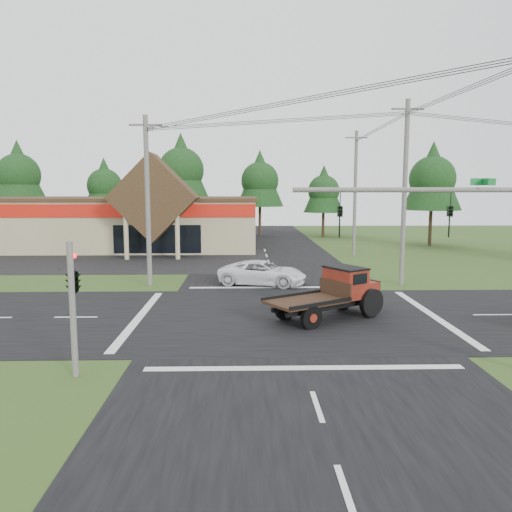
{
  "coord_description": "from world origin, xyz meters",
  "views": [
    {
      "loc": [
        -2.01,
        -23.15,
        6.01
      ],
      "look_at": [
        -1.35,
        5.38,
        2.2
      ],
      "focal_mm": 35.0,
      "sensor_mm": 36.0,
      "label": 1
    }
  ],
  "objects": [
    {
      "name": "traffic_signal_mast",
      "position": [
        5.82,
        -7.5,
        4.43
      ],
      "size": [
        8.12,
        0.24,
        7.0
      ],
      "color": "#595651",
      "rests_on": "ground"
    },
    {
      "name": "tree_row_b",
      "position": [
        -20.0,
        42.0,
        6.7
      ],
      "size": [
        5.6,
        5.6,
        10.1
      ],
      "color": "#332316",
      "rests_on": "ground"
    },
    {
      "name": "cvs_building",
      "position": [
        -15.7,
        29.57,
        2.78
      ],
      "size": [
        30.4,
        18.2,
        9.19
      ],
      "color": "tan",
      "rests_on": "ground"
    },
    {
      "name": "traffic_signal_corner",
      "position": [
        -7.5,
        -7.32,
        3.52
      ],
      "size": [
        0.53,
        2.48,
        4.4
      ],
      "color": "#595651",
      "rests_on": "ground"
    },
    {
      "name": "white_pickup",
      "position": [
        -0.87,
        8.02,
        0.77
      ],
      "size": [
        5.99,
        3.91,
        1.53
      ],
      "primitive_type": "imported",
      "rotation": [
        0.0,
        0.0,
        1.3
      ],
      "color": "white",
      "rests_on": "ground"
    },
    {
      "name": "utility_pole_ne",
      "position": [
        8.0,
        8.0,
        5.89
      ],
      "size": [
        2.0,
        0.3,
        11.5
      ],
      "color": "#595651",
      "rests_on": "ground"
    },
    {
      "name": "antique_flatbed_truck",
      "position": [
        1.8,
        -0.55,
        1.21
      ],
      "size": [
        6.09,
        4.94,
        2.42
      ],
      "primitive_type": null,
      "rotation": [
        0.0,
        0.0,
        -1.01
      ],
      "color": "#57150C",
      "rests_on": "ground"
    },
    {
      "name": "tree_row_d",
      "position": [
        0.0,
        42.0,
        7.38
      ],
      "size": [
        6.16,
        6.16,
        11.11
      ],
      "color": "#332316",
      "rests_on": "ground"
    },
    {
      "name": "tree_side_ne",
      "position": [
        18.0,
        30.0,
        7.38
      ],
      "size": [
        6.16,
        6.16,
        11.11
      ],
      "color": "#332316",
      "rests_on": "ground"
    },
    {
      "name": "ground",
      "position": [
        0.0,
        0.0,
        0.0
      ],
      "size": [
        120.0,
        120.0,
        0.0
      ],
      "primitive_type": "plane",
      "color": "#344B1A",
      "rests_on": "ground"
    },
    {
      "name": "utility_pole_nw",
      "position": [
        -8.0,
        8.0,
        5.39
      ],
      "size": [
        2.0,
        0.3,
        10.5
      ],
      "color": "#595651",
      "rests_on": "ground"
    },
    {
      "name": "tree_row_a",
      "position": [
        -30.0,
        40.0,
        8.05
      ],
      "size": [
        6.72,
        6.72,
        12.12
      ],
      "color": "#332316",
      "rests_on": "ground"
    },
    {
      "name": "tree_row_c",
      "position": [
        -10.0,
        41.0,
        8.72
      ],
      "size": [
        7.28,
        7.28,
        13.13
      ],
      "color": "#332316",
      "rests_on": "ground"
    },
    {
      "name": "parking_apron",
      "position": [
        -14.0,
        19.0,
        0.01
      ],
      "size": [
        28.0,
        14.0,
        0.02
      ],
      "primitive_type": "cube",
      "color": "black",
      "rests_on": "ground"
    },
    {
      "name": "tree_row_e",
      "position": [
        8.0,
        40.0,
        6.03
      ],
      "size": [
        5.04,
        5.04,
        9.09
      ],
      "color": "#332316",
      "rests_on": "ground"
    },
    {
      "name": "utility_pole_n",
      "position": [
        8.0,
        22.0,
        5.74
      ],
      "size": [
        2.0,
        0.3,
        11.2
      ],
      "color": "#595651",
      "rests_on": "ground"
    },
    {
      "name": "road_ew",
      "position": [
        0.0,
        0.0,
        0.01
      ],
      "size": [
        120.0,
        12.0,
        0.02
      ],
      "primitive_type": "cube",
      "color": "black",
      "rests_on": "ground"
    },
    {
      "name": "road_ns",
      "position": [
        0.0,
        0.0,
        0.01
      ],
      "size": [
        12.0,
        120.0,
        0.02
      ],
      "primitive_type": "cube",
      "color": "black",
      "rests_on": "ground"
    }
  ]
}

